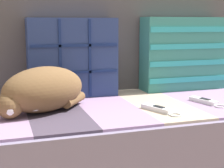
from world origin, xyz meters
TOP-DOWN VIEW (x-y plane):
  - couch at (0.00, 0.14)m, footprint 1.72×0.81m
  - sofa_backrest at (0.00, 0.48)m, footprint 1.69×0.14m
  - throw_pillow_quilted at (-0.33, 0.33)m, footprint 0.43×0.14m
  - throw_pillow_striped at (0.28, 0.33)m, footprint 0.46×0.14m
  - sleeping_cat at (-0.52, 0.07)m, footprint 0.41×0.34m
  - game_remote_near at (0.20, 0.00)m, footprint 0.09×0.20m
  - game_remote_far at (-0.06, -0.06)m, footprint 0.11×0.20m

SIDE VIEW (x-z plane):
  - couch at x=0.00m, z-range 0.00..0.37m
  - game_remote_near at x=0.20m, z-range 0.37..0.39m
  - game_remote_far at x=-0.06m, z-range 0.37..0.39m
  - sleeping_cat at x=-0.52m, z-range 0.37..0.55m
  - throw_pillow_quilted at x=-0.33m, z-range 0.37..0.75m
  - throw_pillow_striped at x=0.28m, z-range 0.37..0.76m
  - sofa_backrest at x=0.00m, z-range 0.37..0.91m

